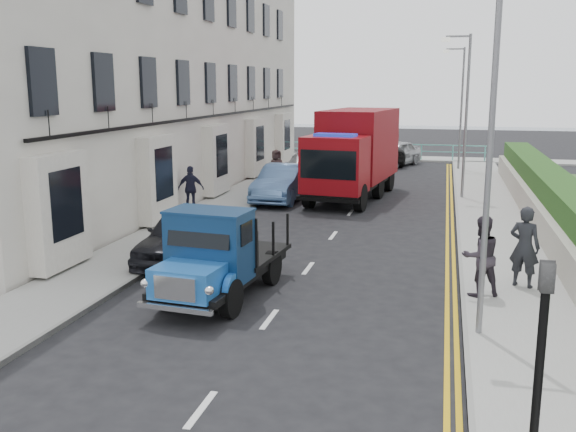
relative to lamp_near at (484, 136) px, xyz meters
The scene contains 23 objects.
ground 6.12m from the lamp_near, 154.42° to the left, with size 120.00×120.00×0.00m, color black.
pavement_west 14.98m from the lamp_near, 130.45° to the left, with size 2.40×38.00×0.12m, color gray.
pavement_east 11.74m from the lamp_near, 84.17° to the left, with size 2.60×38.00×0.12m, color gray.
promenade 31.53m from the lamp_near, 97.67° to the left, with size 30.00×2.50×0.12m, color gray.
sea_plane 62.27m from the lamp_near, 93.85° to the left, with size 120.00×120.00×0.00m, color slate.
terrace_west 20.52m from the lamp_near, 132.29° to the left, with size 6.31×30.20×14.25m.
garden_east 11.82m from the lamp_near, 74.59° to the left, with size 1.45×28.00×1.75m.
seafront_railing 30.68m from the lamp_near, 97.88° to the left, with size 13.00×0.08×1.11m.
lamp_near is the anchor object (origin of this frame).
lamp_mid 16.00m from the lamp_near, 90.00° to the left, with size 1.23×0.18×7.00m.
lamp_far 26.00m from the lamp_near, 90.00° to the left, with size 1.23×0.18×7.00m.
traffic_signal 5.84m from the lamp_near, 85.61° to the right, with size 0.16×0.20×3.10m.
bedford_lorry 6.51m from the lamp_near, behind, with size 2.21×4.72×2.17m.
red_lorry 16.17m from the lamp_near, 106.44° to the left, with size 3.35×7.58×3.84m.
parked_car_front 9.34m from the lamp_near, 152.70° to the left, with size 1.77×4.40×1.50m, color black.
parked_car_mid 16.17m from the lamp_near, 117.94° to the left, with size 1.64×4.71×1.55m, color #4B6EA2.
parked_car_rear 21.71m from the lamp_near, 111.25° to the left, with size 1.95×4.80×1.39m, color #A8A9AD.
seafront_car_left 28.56m from the lamp_near, 100.46° to the left, with size 2.65×5.74×1.60m, color black.
seafront_car_right 27.74m from the lamp_near, 97.67° to the left, with size 1.84×4.57×1.56m, color #A2A3A7.
pedestrian_east_near 4.59m from the lamp_near, 69.03° to the left, with size 0.72×0.47×1.98m, color black.
pedestrian_east_far 3.78m from the lamp_near, 84.63° to the left, with size 0.91×0.71×1.88m, color #2F2831.
pedestrian_west_near 14.85m from the lamp_near, 134.41° to the left, with size 1.02×0.42×1.74m, color black.
pedestrian_west_far 19.55m from the lamp_near, 116.37° to the left, with size 0.85×0.55×1.74m, color #3C2C2B.
Camera 1 is at (3.47, -14.53, 4.94)m, focal length 40.00 mm.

